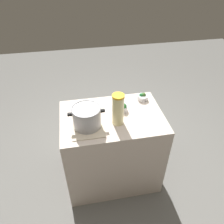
% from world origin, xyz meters
% --- Properties ---
extents(ground_plane, '(8.00, 8.00, 0.00)m').
position_xyz_m(ground_plane, '(0.00, 0.00, 0.00)').
color(ground_plane, slate).
extents(counter_slab, '(1.00, 0.68, 0.91)m').
position_xyz_m(counter_slab, '(0.00, 0.00, 0.46)').
color(counter_slab, beige).
rests_on(counter_slab, ground_plane).
extents(dish_cloth, '(0.29, 0.36, 0.01)m').
position_xyz_m(dish_cloth, '(0.25, 0.10, 0.92)').
color(dish_cloth, beige).
rests_on(dish_cloth, counter_slab).
extents(cooking_pot, '(0.33, 0.26, 0.20)m').
position_xyz_m(cooking_pot, '(0.25, 0.10, 1.02)').
color(cooking_pot, '#B7B7BC').
rests_on(cooking_pot, dish_cloth).
extents(lemonade_pitcher, '(0.11, 0.11, 0.31)m').
position_xyz_m(lemonade_pitcher, '(-0.04, 0.10, 1.07)').
color(lemonade_pitcher, beige).
rests_on(lemonade_pitcher, counter_slab).
extents(broccoli_bowl_front, '(0.10, 0.10, 0.09)m').
position_xyz_m(broccoli_bowl_front, '(-0.12, -0.06, 0.95)').
color(broccoli_bowl_front, silver).
rests_on(broccoli_bowl_front, counter_slab).
extents(broccoli_bowl_center, '(0.11, 0.11, 0.08)m').
position_xyz_m(broccoli_bowl_center, '(-0.37, -0.22, 0.95)').
color(broccoli_bowl_center, silver).
rests_on(broccoli_bowl_center, counter_slab).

